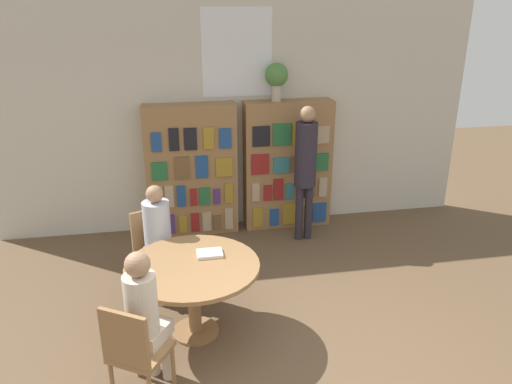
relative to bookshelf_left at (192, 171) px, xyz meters
The scene contains 11 objects.
wall_back 0.93m from the bookshelf_left, 16.64° to the left, with size 6.40×0.07×3.00m.
bookshelf_left is the anchor object (origin of this frame).
bookshelf_right 1.30m from the bookshelf_left, ahead, with size 1.18×0.34×1.75m.
flower_vase 1.64m from the bookshelf_left, ahead, with size 0.30×0.30×0.49m.
reading_table 2.29m from the bookshelf_left, 93.67° to the right, with size 1.23×1.23×0.74m.
chair_near_camera 3.17m from the bookshelf_left, 101.82° to the right, with size 0.55×0.55×0.90m.
chair_left_side 1.53m from the bookshelf_left, 109.99° to the right, with size 0.52×0.52×0.90m.
seated_reader_left 1.63m from the bookshelf_left, 105.74° to the right, with size 0.38×0.41×1.24m.
seated_reader_right 2.98m from the bookshelf_left, 100.63° to the right, with size 0.38×0.40×1.26m.
librarian_standing 1.51m from the bookshelf_left, 19.58° to the right, with size 0.28×0.55×1.78m.
open_book_on_table 2.12m from the bookshelf_left, 89.28° to the right, with size 0.24×0.18×0.03m.
Camera 1 is at (-0.96, -3.01, 2.97)m, focal length 35.00 mm.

